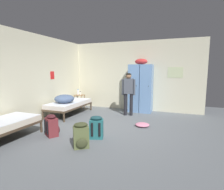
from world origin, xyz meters
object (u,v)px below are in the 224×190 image
Objects in this scene: locker_bank at (141,87)px; clothes_pile_pink at (142,125)px; bedding_heap at (64,99)px; water_bottle at (78,92)px; backpack_olive at (81,136)px; bed_left_rear at (69,104)px; backpack_teal at (97,128)px; lotion_bottle at (80,93)px; person_traveler at (128,90)px; backpack_maroon at (52,126)px; shelf_unit at (80,100)px.

locker_bank is 2.10m from clothes_pile_pink.
bedding_heap is 2.83× the size of water_bottle.
water_bottle is 4.21m from backpack_olive.
locker_bank is at bearing 35.19° from bedding_heap.
bed_left_rear is 2.77× the size of bedding_heap.
clothes_pile_pink is at bearing 56.18° from backpack_teal.
water_bottle reaches higher than bedding_heap.
backpack_teal is (1.97, -1.76, -0.12)m from bed_left_rear.
bed_left_rear is 1.25m from water_bottle.
backpack_teal is at bearing -53.15° from lotion_bottle.
person_traveler is 2.79× the size of backpack_maroon.
bedding_heap is at bearing -76.77° from water_bottle.
backpack_teal is at bearing -92.84° from person_traveler.
water_bottle is at bearing 167.81° from person_traveler.
backpack_maroon is (0.85, -1.74, -0.38)m from bedding_heap.
lotion_bottle reaches higher than backpack_maroon.
person_traveler is 2.33m from lotion_bottle.
lotion_bottle is at bearing -21.80° from water_bottle.
bed_left_rear is 1.24× the size of person_traveler.
clothes_pile_pink is at bearing 63.98° from backpack_olive.
backpack_olive is at bearing -58.57° from shelf_unit.
person_traveler reaches higher than shelf_unit.
person_traveler is (-0.29, -0.72, -0.04)m from locker_bank.
shelf_unit is 1.18m from bed_left_rear.
shelf_unit is at bearing -175.27° from locker_bank.
clothes_pile_pink is at bearing 38.54° from backpack_maroon.
person_traveler is at bearing -111.84° from locker_bank.
locker_bank is 5.04× the size of clothes_pile_pink.
lotion_bottle is 0.30× the size of backpack_teal.
lotion_bottle is at bearing 97.89° from bedding_heap.
backpack_olive is at bearing -96.08° from backpack_teal.
lotion_bottle is at bearing -29.74° from shelf_unit.
backpack_olive is (-0.47, -3.74, -0.71)m from locker_bank.
backpack_maroon is at bearing -70.67° from shelf_unit.
bedding_heap is 1.97m from backpack_maroon.
water_bottle reaches higher than bed_left_rear.
water_bottle reaches higher than clothes_pile_pink.
locker_bank is at bearing 29.91° from bed_left_rear.
bed_left_rear is at bearing 170.67° from clothes_pile_pink.
water_bottle is at bearing 122.22° from backpack_olive.
bedding_heap is 2.83m from backpack_olive.
person_traveler reaches higher than backpack_maroon.
bedding_heap is at bearing -87.08° from bed_left_rear.
bedding_heap is 1.25× the size of backpack_teal.
bed_left_rear is at bearing 138.24° from backpack_teal.
locker_bank is at bearing 82.56° from backpack_teal.
backpack_olive is (1.04, -0.34, 0.00)m from backpack_maroon.
backpack_maroon is (1.20, -3.20, -0.42)m from water_bottle.
backpack_maroon is at bearing -141.46° from clothes_pile_pink.
bedding_heap is 2.47m from backpack_teal.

